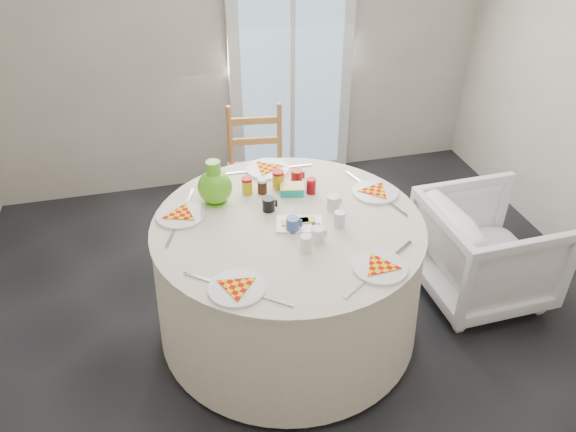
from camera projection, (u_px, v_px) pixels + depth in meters
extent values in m
plane|color=black|center=(308.00, 338.00, 3.34)|extent=(4.00, 4.00, 0.00)
cube|color=#BCB5A3|center=(238.00, 25.00, 4.21)|extent=(4.00, 0.02, 2.60)
cube|color=silver|center=(291.00, 56.00, 4.40)|extent=(1.00, 0.08, 2.10)
cylinder|color=white|center=(288.00, 277.00, 3.22)|extent=(1.51, 1.51, 0.77)
imported|color=white|center=(488.00, 243.00, 3.47)|extent=(0.70, 0.74, 0.75)
cube|color=#10A796|center=(292.00, 190.00, 3.24)|extent=(0.16, 0.13, 0.05)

